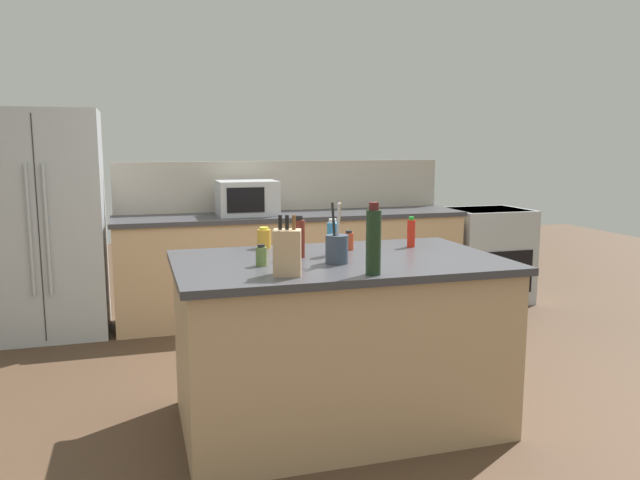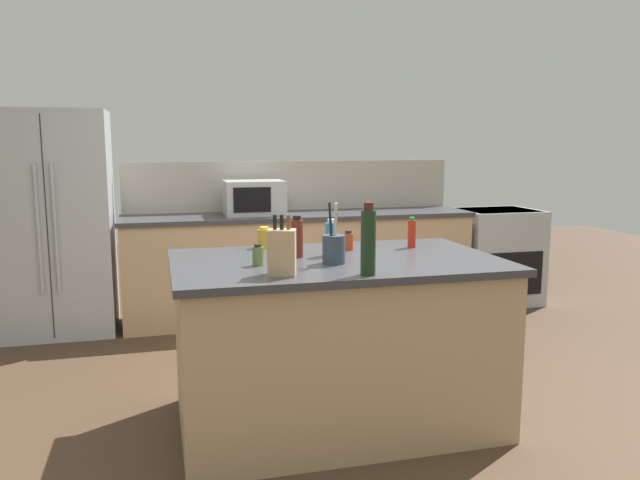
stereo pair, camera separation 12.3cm
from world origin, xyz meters
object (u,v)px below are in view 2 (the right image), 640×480
Objects in this scene: vinegar_bottle at (297,238)px; knife_block at (282,252)px; dish_soap_bottle at (332,238)px; hot_sauce_bottle at (412,233)px; refrigerator at (54,223)px; utensil_crock at (334,248)px; microwave at (254,198)px; honey_jar at (264,238)px; spice_jar_oregano at (258,256)px; wine_bottle at (368,241)px; spice_jar_paprika at (348,241)px; range_oven at (496,255)px.

knife_block is at bearing -111.28° from vinegar_bottle.
hot_sauce_bottle is (0.54, 0.14, -0.01)m from dish_soap_bottle.
refrigerator is 8.88× the size of dish_soap_bottle.
utensil_crock is at bearing -54.32° from refrigerator.
hot_sauce_bottle is at bearing -71.52° from microwave.
honey_jar is 1.14× the size of spice_jar_oregano.
dish_soap_bottle is (0.12, -2.10, -0.05)m from microwave.
microwave is at bearing 87.64° from vinegar_bottle.
utensil_crock is at bearing 103.69° from wine_bottle.
spice_jar_paprika is 1.03× the size of spice_jar_oregano.
wine_bottle is at bearing -76.31° from utensil_crock.
honey_jar is at bearing 166.26° from hot_sauce_bottle.
microwave reaches higher than spice_jar_oregano.
utensil_crock is 0.24m from dish_soap_bottle.
knife_block reaches higher than honey_jar.
dish_soap_bottle is (0.38, 0.45, -0.02)m from knife_block.
knife_block is 0.59m from dish_soap_bottle.
refrigerator is at bearing 135.27° from knife_block.
refrigerator reaches higher than dish_soap_bottle.
refrigerator is 3.24m from wine_bottle.
range_oven is 4.47× the size of dish_soap_bottle.
dish_soap_bottle is (-2.28, -2.10, 0.57)m from range_oven.
range_oven is at bearing 49.55° from wine_bottle.
range_oven is at bearing 42.37° from spice_jar_paprika.
hot_sauce_bottle is at bearing 53.11° from wine_bottle.
honey_jar is (1.44, -1.80, 0.09)m from refrigerator.
range_oven is 8.00× the size of spice_jar_paprika.
hot_sauce_bottle reaches higher than honey_jar.
microwave is at bearing 97.54° from spice_jar_paprika.
knife_block reaches higher than spice_jar_oregano.
spice_jar_oregano is at bearing 173.41° from utensil_crock.
refrigerator reaches higher than hot_sauce_bottle.
vinegar_bottle is 0.76m from hot_sauce_bottle.
range_oven is 2.94m from spice_jar_paprika.
utensil_crock reaches higher than spice_jar_paprika.
dish_soap_bottle is (1.76, -2.15, 0.12)m from refrigerator.
vinegar_bottle is at bearing -156.04° from spice_jar_paprika.
utensil_crock is 0.64m from honey_jar.
microwave is at bearing 93.18° from dish_soap_bottle.
microwave is 1.47× the size of wine_bottle.
microwave is at bearing 101.34° from knife_block.
hot_sauce_bottle is at bearing -13.74° from honey_jar.
dish_soap_bottle is at bearing -46.82° from honey_jar.
spice_jar_oregano is at bearing -60.59° from refrigerator.
spice_jar_oregano is at bearing -161.97° from hot_sauce_bottle.
refrigerator is at bearing 138.86° from hot_sauce_bottle.
honey_jar is at bearing 115.00° from utensil_crock.
dish_soap_bottle is at bearing -165.85° from hot_sauce_bottle.
spice_jar_paprika is (0.47, -0.20, -0.01)m from honey_jar.
dish_soap_bottle is at bearing -86.82° from microwave.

